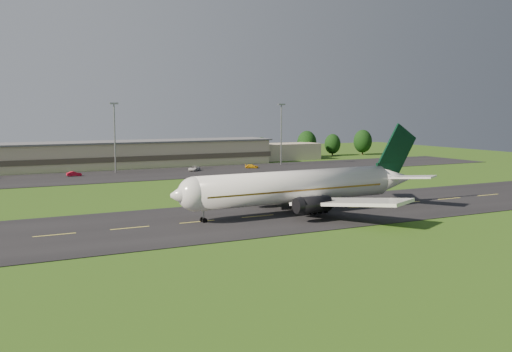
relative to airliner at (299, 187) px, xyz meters
name	(u,v)px	position (x,y,z in m)	size (l,w,h in m)	color
ground	(197,222)	(-19.14, -0.03, -4.66)	(360.00, 360.00, 0.00)	#274310
taxiway	(197,222)	(-19.14, -0.03, -4.61)	(220.00, 30.00, 0.10)	black
apron	(104,177)	(-19.14, 71.97, -4.61)	(260.00, 30.00, 0.10)	black
airliner	(299,187)	(0.00, 0.00, 0.00)	(51.29, 42.15, 15.57)	white
terminal	(108,155)	(-12.73, 96.15, -0.67)	(145.00, 16.00, 8.40)	tan
light_mast_centre	(114,129)	(-14.14, 79.97, 8.08)	(2.40, 1.20, 20.35)	gray
light_mast_east	(281,127)	(40.86, 79.97, 8.08)	(2.40, 1.20, 20.35)	gray
tree_line	(171,148)	(10.90, 105.28, 0.44)	(196.73, 8.74, 10.30)	black
service_vehicle_b	(74,174)	(-26.42, 76.08, -3.90)	(1.39, 4.00, 1.32)	#A90B21
service_vehicle_c	(194,168)	(8.13, 74.76, -3.85)	(2.37, 5.14, 1.43)	silver
service_vehicle_d	(252,166)	(27.09, 74.13, -3.95)	(1.70, 4.19, 1.22)	#C8900B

